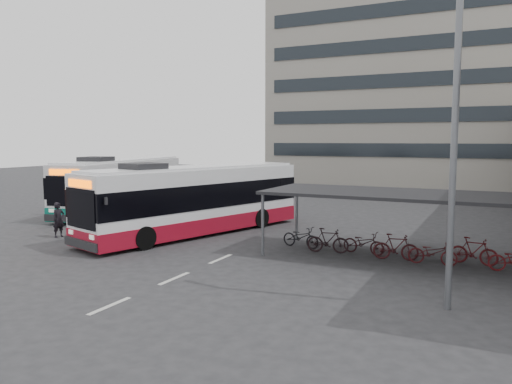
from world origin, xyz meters
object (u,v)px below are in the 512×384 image
at_px(bus_main, 196,200).
at_px(pedestrian, 59,220).
at_px(lamp_post, 450,118).
at_px(bus_teal, 123,185).

distance_m(bus_main, pedestrian, 6.39).
relative_size(bus_main, pedestrian, 7.40).
bearing_deg(lamp_post, bus_main, 159.62).
distance_m(bus_teal, lamp_post, 23.23).
distance_m(bus_main, lamp_post, 13.75).
xyz_separation_m(pedestrian, lamp_post, (17.07, -2.56, 4.24)).
relative_size(pedestrian, lamp_post, 0.18).
xyz_separation_m(bus_main, lamp_post, (11.82, -6.12, 3.43)).
height_order(bus_teal, pedestrian, bus_teal).
bearing_deg(pedestrian, bus_teal, 29.09).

